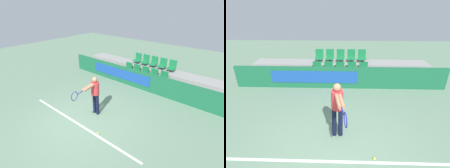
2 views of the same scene
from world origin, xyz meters
The scene contains 17 objects.
ground_plane centered at (0.00, 0.00, 0.00)m, with size 30.00×30.00×0.00m, color slate.
court_baseline centered at (0.00, -0.17, 0.00)m, with size 5.63×0.08×0.01m.
barrier_wall centered at (-0.03, 3.92, 0.50)m, with size 9.32×0.14×0.99m.
bleacher_tier_front centered at (0.00, 4.51, 0.18)m, with size 8.92×1.01×0.36m.
bleacher_tier_middle centered at (0.00, 5.52, 0.36)m, with size 8.92×1.01×0.71m.
stadium_chair_0 centered at (-1.11, 4.64, 0.63)m, with size 0.41×0.42×0.62m.
stadium_chair_1 centered at (-0.56, 4.64, 0.63)m, with size 0.41×0.42×0.62m.
stadium_chair_2 centered at (0.00, 4.64, 0.63)m, with size 0.41×0.42×0.62m.
stadium_chair_3 centered at (0.56, 4.64, 0.63)m, with size 0.41×0.42×0.62m.
stadium_chair_4 centered at (1.11, 4.64, 0.63)m, with size 0.41×0.42×0.62m.
stadium_chair_5 centered at (-1.11, 5.65, 0.98)m, with size 0.41×0.42×0.62m.
stadium_chair_6 centered at (-0.56, 5.65, 0.98)m, with size 0.41×0.42×0.62m.
stadium_chair_7 centered at (0.00, 5.65, 0.98)m, with size 0.41×0.42×0.62m.
stadium_chair_8 centered at (0.56, 5.65, 0.98)m, with size 0.41×0.42×0.62m.
stadium_chair_9 centered at (1.11, 5.65, 0.98)m, with size 0.41×0.42×0.62m.
tennis_player centered at (0.02, 0.73, 1.02)m, with size 0.40×1.49×1.64m.
tennis_ball centered at (0.94, -0.07, 0.03)m, with size 0.07×0.07×0.07m.
Camera 1 is at (4.41, -3.45, 4.26)m, focal length 28.00 mm.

